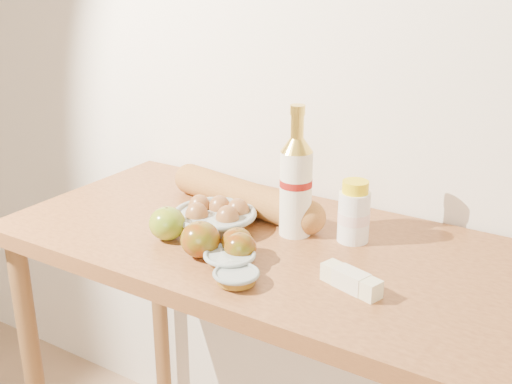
% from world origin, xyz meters
% --- Properties ---
extents(back_wall, '(3.50, 0.02, 2.60)m').
position_xyz_m(back_wall, '(0.00, 1.51, 1.30)').
color(back_wall, white).
rests_on(back_wall, ground).
extents(table, '(1.20, 0.60, 0.90)m').
position_xyz_m(table, '(0.00, 1.18, 0.78)').
color(table, '#A16334').
rests_on(table, ground).
extents(bourbon_bottle, '(0.08, 0.08, 0.30)m').
position_xyz_m(bourbon_bottle, '(0.05, 1.24, 1.02)').
color(bourbon_bottle, '#F1E8CC').
rests_on(bourbon_bottle, table).
extents(cream_bottle, '(0.09, 0.09, 0.14)m').
position_xyz_m(cream_bottle, '(0.18, 1.28, 0.97)').
color(cream_bottle, white).
rests_on(cream_bottle, table).
extents(egg_bowl, '(0.25, 0.25, 0.07)m').
position_xyz_m(egg_bowl, '(-0.12, 1.17, 0.93)').
color(egg_bowl, gray).
rests_on(egg_bowl, table).
extents(baguette, '(0.48, 0.16, 0.08)m').
position_xyz_m(baguette, '(-0.12, 1.29, 0.94)').
color(baguette, '#B27636').
rests_on(baguette, table).
extents(apple_yellowgreen, '(0.10, 0.10, 0.08)m').
position_xyz_m(apple_yellowgreen, '(-0.18, 1.06, 0.94)').
color(apple_yellowgreen, olive).
rests_on(apple_yellowgreen, table).
extents(apple_redgreen_front, '(0.10, 0.10, 0.08)m').
position_xyz_m(apple_redgreen_front, '(-0.06, 1.03, 0.94)').
color(apple_redgreen_front, maroon).
rests_on(apple_redgreen_front, table).
extents(apple_redgreen_right, '(0.07, 0.07, 0.06)m').
position_xyz_m(apple_redgreen_right, '(0.00, 1.07, 0.93)').
color(apple_redgreen_right, maroon).
rests_on(apple_redgreen_right, table).
extents(sugar_bowl, '(0.12, 0.12, 0.03)m').
position_xyz_m(sugar_bowl, '(0.02, 1.02, 0.92)').
color(sugar_bowl, '#909D98').
rests_on(sugar_bowl, table).
extents(syrup_bowl, '(0.11, 0.11, 0.03)m').
position_xyz_m(syrup_bowl, '(0.07, 0.97, 0.91)').
color(syrup_bowl, gray).
rests_on(syrup_bowl, table).
extents(butter_stick, '(0.13, 0.07, 0.04)m').
position_xyz_m(butter_stick, '(0.27, 1.07, 0.92)').
color(butter_stick, beige).
rests_on(butter_stick, table).
extents(apple_extra, '(0.07, 0.07, 0.06)m').
position_xyz_m(apple_extra, '(0.02, 1.06, 0.93)').
color(apple_extra, maroon).
rests_on(apple_extra, table).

